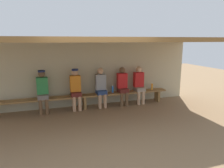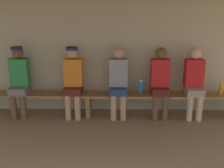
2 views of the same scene
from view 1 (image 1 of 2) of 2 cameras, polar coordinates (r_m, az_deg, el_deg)
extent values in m
plane|color=#8C6D4C|center=(5.60, -4.62, -11.63)|extent=(24.00, 24.00, 0.00)
cube|color=#B7AD8C|center=(7.18, -8.49, 2.76)|extent=(8.00, 0.20, 2.20)
cube|color=brown|center=(5.81, -6.65, 12.13)|extent=(8.00, 2.80, 0.12)
cube|color=olive|center=(6.89, -7.69, -3.28)|extent=(6.00, 0.36, 0.05)
cube|color=olive|center=(6.95, -7.63, -5.11)|extent=(0.08, 0.29, 0.41)
cube|color=olive|center=(7.89, 12.44, -3.21)|extent=(0.08, 0.29, 0.41)
cube|color=#591E19|center=(7.20, 3.00, -1.73)|extent=(0.32, 0.40, 0.14)
cylinder|color=brown|center=(7.10, 2.76, -4.35)|extent=(0.11, 0.11, 0.48)
cylinder|color=brown|center=(7.16, 4.11, -4.22)|extent=(0.11, 0.11, 0.48)
cube|color=red|center=(7.20, 2.80, 0.96)|extent=(0.34, 0.20, 0.52)
sphere|color=brown|center=(7.14, 2.83, 3.88)|extent=(0.21, 0.21, 0.21)
cube|color=gray|center=(7.44, 7.59, -1.36)|extent=(0.32, 0.40, 0.14)
cylinder|color=#DBAD84|center=(7.34, 7.42, -3.89)|extent=(0.11, 0.11, 0.48)
cylinder|color=#DBAD84|center=(7.42, 8.68, -3.76)|extent=(0.11, 0.11, 0.48)
cube|color=red|center=(7.45, 7.39, 1.25)|extent=(0.34, 0.20, 0.52)
sphere|color=#DBAD84|center=(7.39, 7.47, 4.07)|extent=(0.21, 0.21, 0.21)
cube|color=#591E19|center=(6.80, -9.97, -2.72)|extent=(0.32, 0.40, 0.14)
cylinder|color=tan|center=(6.72, -10.45, -5.50)|extent=(0.11, 0.11, 0.48)
cylinder|color=tan|center=(6.74, -8.92, -5.38)|extent=(0.11, 0.11, 0.48)
cube|color=orange|center=(6.80, -10.17, 0.13)|extent=(0.34, 0.20, 0.52)
sphere|color=tan|center=(6.74, -10.28, 3.21)|extent=(0.21, 0.21, 0.21)
cylinder|color=#19234C|center=(6.69, -10.26, 3.92)|extent=(0.21, 0.21, 0.05)
cube|color=slate|center=(6.75, -18.58, -3.30)|extent=(0.32, 0.40, 0.14)
cylinder|color=brown|center=(6.68, -19.19, -6.11)|extent=(0.11, 0.11, 0.48)
cylinder|color=brown|center=(6.67, -17.64, -6.01)|extent=(0.11, 0.11, 0.48)
cube|color=#2D8442|center=(6.75, -18.76, -0.43)|extent=(0.34, 0.20, 0.52)
sphere|color=brown|center=(6.68, -18.98, 2.67)|extent=(0.21, 0.21, 0.21)
cylinder|color=#19234C|center=(6.63, -19.03, 3.39)|extent=(0.21, 0.21, 0.05)
cube|color=navy|center=(6.96, -3.01, -2.21)|extent=(0.32, 0.40, 0.14)
cylinder|color=tan|center=(6.87, -3.36, -4.92)|extent=(0.11, 0.11, 0.48)
cylinder|color=tan|center=(6.92, -1.91, -4.79)|extent=(0.11, 0.11, 0.48)
cube|color=gray|center=(6.97, -3.21, 0.58)|extent=(0.34, 0.20, 0.52)
sphere|color=tan|center=(6.90, -3.24, 3.59)|extent=(0.21, 0.21, 0.21)
cylinder|color=blue|center=(7.14, 0.19, -1.48)|extent=(0.07, 0.07, 0.23)
cylinder|color=white|center=(7.11, 0.19, -0.50)|extent=(0.05, 0.05, 0.02)
cylinder|color=orange|center=(7.66, 11.06, -0.72)|extent=(0.06, 0.06, 0.24)
cylinder|color=white|center=(7.63, 11.10, 0.24)|extent=(0.04, 0.04, 0.02)
camera|label=2|loc=(2.49, 25.43, 6.69)|focal=42.11mm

